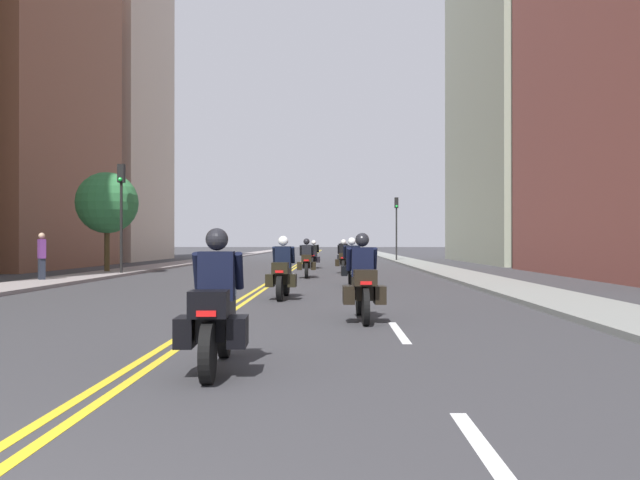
# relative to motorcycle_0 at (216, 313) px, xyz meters

# --- Properties ---
(ground_plane) EXTENTS (264.00, 264.00, 0.00)m
(ground_plane) POSITION_rel_motorcycle_0_xyz_m (-0.92, 43.12, -0.66)
(ground_plane) COLOR #343437
(sidewalk_left) EXTENTS (2.17, 144.00, 0.12)m
(sidewalk_left) POSITION_rel_motorcycle_0_xyz_m (-8.65, 43.12, -0.60)
(sidewalk_left) COLOR gray
(sidewalk_left) RESTS_ON ground
(sidewalk_right) EXTENTS (2.17, 144.00, 0.12)m
(sidewalk_right) POSITION_rel_motorcycle_0_xyz_m (6.80, 43.12, -0.60)
(sidewalk_right) COLOR gray
(sidewalk_right) RESTS_ON ground
(centreline_yellow_inner) EXTENTS (0.12, 132.00, 0.01)m
(centreline_yellow_inner) POSITION_rel_motorcycle_0_xyz_m (-1.04, 43.12, -0.66)
(centreline_yellow_inner) COLOR yellow
(centreline_yellow_inner) RESTS_ON ground
(centreline_yellow_outer) EXTENTS (0.12, 132.00, 0.01)m
(centreline_yellow_outer) POSITION_rel_motorcycle_0_xyz_m (-0.80, 43.12, -0.66)
(centreline_yellow_outer) COLOR yellow
(centreline_yellow_outer) RESTS_ON ground
(lane_dashes_white) EXTENTS (0.14, 56.40, 0.01)m
(lane_dashes_white) POSITION_rel_motorcycle_0_xyz_m (2.39, 24.12, -0.66)
(lane_dashes_white) COLOR silver
(lane_dashes_white) RESTS_ON ground
(building_left_1) EXTENTS (7.57, 13.75, 22.05)m
(building_left_1) POSITION_rel_motorcycle_0_xyz_m (-16.75, 27.80, 10.36)
(building_left_1) COLOR brown
(building_left_1) RESTS_ON ground
(building_left_2) EXTENTS (7.47, 12.01, 26.92)m
(building_left_2) POSITION_rel_motorcycle_0_xyz_m (-16.70, 42.54, 12.80)
(building_left_2) COLOR #C8AF9E
(building_left_2) RESTS_ON ground
(building_right_2) EXTENTS (8.63, 18.82, 23.86)m
(building_right_2) POSITION_rel_motorcycle_0_xyz_m (15.43, 38.19, 11.27)
(building_right_2) COLOR #9EA58E
(building_right_2) RESTS_ON ground
(motorcycle_0) EXTENTS (0.78, 2.11, 1.63)m
(motorcycle_0) POSITION_rel_motorcycle_0_xyz_m (0.00, 0.00, 0.00)
(motorcycle_0) COLOR black
(motorcycle_0) RESTS_ON ground
(motorcycle_1) EXTENTS (0.77, 2.24, 1.64)m
(motorcycle_1) POSITION_rel_motorcycle_0_xyz_m (1.88, 4.52, 0.02)
(motorcycle_1) COLOR black
(motorcycle_1) RESTS_ON ground
(motorcycle_2) EXTENTS (0.77, 2.26, 1.62)m
(motorcycle_2) POSITION_rel_motorcycle_0_xyz_m (0.03, 8.97, -0.01)
(motorcycle_2) COLOR black
(motorcycle_2) RESTS_ON ground
(motorcycle_3) EXTENTS (0.77, 2.14, 1.62)m
(motorcycle_3) POSITION_rel_motorcycle_0_xyz_m (1.96, 13.87, -0.01)
(motorcycle_3) COLOR black
(motorcycle_3) RESTS_ON ground
(motorcycle_4) EXTENTS (0.77, 2.13, 1.62)m
(motorcycle_4) POSITION_rel_motorcycle_0_xyz_m (0.23, 18.52, -0.01)
(motorcycle_4) COLOR black
(motorcycle_4) RESTS_ON ground
(motorcycle_5) EXTENTS (0.78, 2.20, 1.60)m
(motorcycle_5) POSITION_rel_motorcycle_0_xyz_m (1.82, 22.61, -0.02)
(motorcycle_5) COLOR black
(motorcycle_5) RESTS_ON ground
(motorcycle_6) EXTENTS (0.78, 2.23, 1.57)m
(motorcycle_6) POSITION_rel_motorcycle_0_xyz_m (0.22, 27.68, -0.01)
(motorcycle_6) COLOR black
(motorcycle_6) RESTS_ON ground
(motorcycle_7) EXTENTS (0.76, 2.29, 1.65)m
(motorcycle_7) POSITION_rel_motorcycle_0_xyz_m (1.95, 31.82, 0.01)
(motorcycle_7) COLOR black
(motorcycle_7) RESTS_ON ground
(traffic_light_near) EXTENTS (0.28, 0.38, 4.87)m
(traffic_light_near) POSITION_rel_motorcycle_0_xyz_m (-7.96, 19.98, 2.68)
(traffic_light_near) COLOR black
(traffic_light_near) RESTS_ON ground
(traffic_light_far) EXTENTS (0.28, 0.38, 4.84)m
(traffic_light_far) POSITION_rel_motorcycle_0_xyz_m (6.11, 40.10, 2.66)
(traffic_light_far) COLOR black
(traffic_light_far) RESTS_ON ground
(pedestrian_0) EXTENTS (0.39, 0.42, 1.80)m
(pedestrian_0) POSITION_rel_motorcycle_0_xyz_m (-9.13, 15.04, 0.27)
(pedestrian_0) COLOR #212633
(pedestrian_0) RESTS_ON ground
(street_tree_0) EXTENTS (2.83, 2.83, 4.70)m
(street_tree_0) POSITION_rel_motorcycle_0_xyz_m (-9.13, 21.45, 2.61)
(street_tree_0) COLOR #4B3B20
(street_tree_0) RESTS_ON ground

